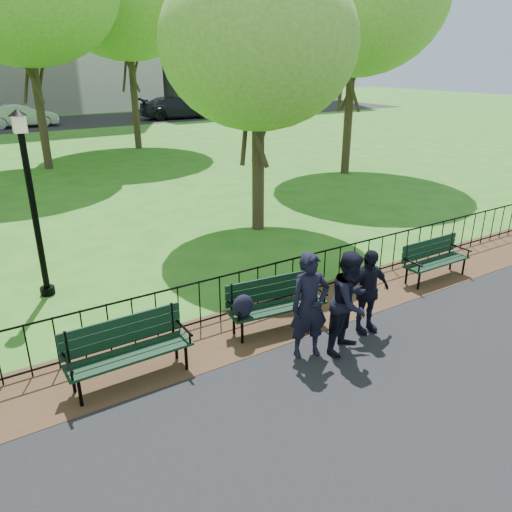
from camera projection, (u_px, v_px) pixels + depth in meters
ground at (335, 357)px, 7.99m from camera, size 120.00×120.00×0.00m
dirt_strip at (281, 318)px, 9.16m from camera, size 60.00×1.60×0.01m
far_street at (11, 126)px, 35.48m from camera, size 70.00×9.00×0.01m
iron_fence at (267, 284)px, 9.38m from camera, size 24.06×0.06×1.00m
park_bench_main at (263, 301)px, 8.49m from camera, size 1.81×0.74×0.99m
park_bench_left_a at (127, 343)px, 7.25m from camera, size 1.83×0.58×1.03m
park_bench_right_a at (434, 255)px, 10.65m from camera, size 1.65×0.52×0.94m
lamppost at (32, 200)px, 9.38m from camera, size 0.33×0.33×3.63m
tree_near_e at (258, 44)px, 12.26m from camera, size 4.95×4.95×6.90m
person_left at (310, 306)px, 7.72m from camera, size 0.72×0.57×1.74m
person_mid at (350, 302)px, 7.88m from camera, size 0.92×0.68×1.70m
person_right at (367, 291)px, 8.47m from camera, size 0.92×0.47×1.50m
sedan_silver at (21, 116)px, 34.38m from camera, size 4.76×1.89×1.54m
sedan_dark at (176, 108)px, 39.22m from camera, size 5.94×2.82×1.67m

